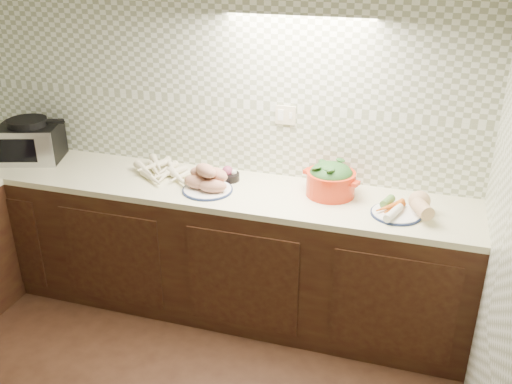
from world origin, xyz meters
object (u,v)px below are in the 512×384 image
(onion_bowl, at_px, (229,175))
(parsnip_pile, at_px, (157,172))
(toaster_oven, at_px, (30,141))
(dutch_oven, at_px, (331,180))
(veg_plate, at_px, (407,206))
(sweet_potato_plate, at_px, (208,181))

(onion_bowl, bearing_deg, parsnip_pile, -169.39)
(toaster_oven, bearing_deg, onion_bowl, -15.36)
(toaster_oven, xyz_separation_m, parsnip_pile, (0.99, -0.02, -0.10))
(parsnip_pile, relative_size, dutch_oven, 1.20)
(onion_bowl, xyz_separation_m, veg_plate, (1.13, -0.15, 0.01))
(sweet_potato_plate, bearing_deg, parsnip_pile, 165.77)
(sweet_potato_plate, height_order, dutch_oven, dutch_oven)
(veg_plate, bearing_deg, onion_bowl, 172.58)
(parsnip_pile, relative_size, onion_bowl, 3.50)
(veg_plate, bearing_deg, dutch_oven, 165.30)
(toaster_oven, height_order, onion_bowl, toaster_oven)
(parsnip_pile, bearing_deg, onion_bowl, 10.61)
(toaster_oven, relative_size, onion_bowl, 3.76)
(sweet_potato_plate, relative_size, dutch_oven, 0.84)
(toaster_oven, height_order, sweet_potato_plate, toaster_oven)
(toaster_oven, height_order, parsnip_pile, toaster_oven)
(parsnip_pile, height_order, onion_bowl, onion_bowl)
(parsnip_pile, distance_m, sweet_potato_plate, 0.41)
(onion_bowl, height_order, veg_plate, veg_plate)
(sweet_potato_plate, xyz_separation_m, onion_bowl, (0.07, 0.19, -0.03))
(parsnip_pile, relative_size, sweet_potato_plate, 1.44)
(parsnip_pile, height_order, veg_plate, veg_plate)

